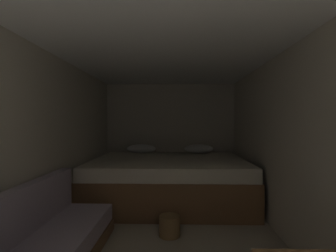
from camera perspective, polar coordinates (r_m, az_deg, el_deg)
name	(u,v)px	position (r m, az deg, el deg)	size (l,w,h in m)	color
ground_plane	(164,251)	(3.02, -0.81, -25.25)	(7.57, 7.57, 0.00)	#B2A893
wall_back	(170,135)	(5.53, 0.49, -1.95)	(2.74, 0.05, 2.12)	beige
wall_left	(35,148)	(3.09, -26.61, -4.20)	(0.05, 5.57, 2.12)	beige
wall_right	(297,149)	(2.99, 26.00, -4.37)	(0.05, 5.57, 2.12)	beige
ceiling_slab	(164,42)	(2.84, -0.82, 17.64)	(2.74, 5.57, 0.05)	white
bed	(169,179)	(4.55, 0.19, -11.41)	(2.52, 2.02, 0.89)	brown
wicker_basket	(170,226)	(3.30, 0.36, -20.66)	(0.25, 0.25, 0.24)	olive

